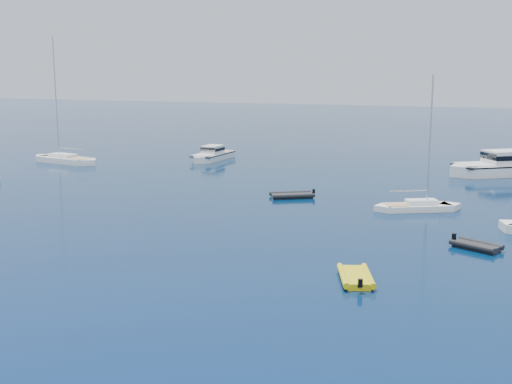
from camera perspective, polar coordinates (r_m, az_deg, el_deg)
ground at (r=33.51m, az=-13.89°, el=-10.09°), size 400.00×400.00×0.00m
motor_cruiser_distant at (r=79.15m, az=20.73°, el=1.41°), size 13.53×11.38×3.59m
motor_cruiser_horizon at (r=86.81m, az=-3.87°, el=2.82°), size 3.09×9.49×2.48m
sailboat_centre at (r=56.84m, az=14.01°, el=-1.58°), size 8.04×5.73×11.81m
sailboat_far_l at (r=87.54m, az=-16.41°, el=2.48°), size 11.64×4.87×16.61m
tender_yellow at (r=37.39m, az=8.74°, el=-7.70°), size 3.39×4.47×0.95m
tender_grey_near at (r=45.75m, az=18.78°, el=-4.76°), size 3.83×3.15×0.95m
tender_grey_far at (r=60.87m, az=3.16°, el=-0.48°), size 4.78×4.15×0.95m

